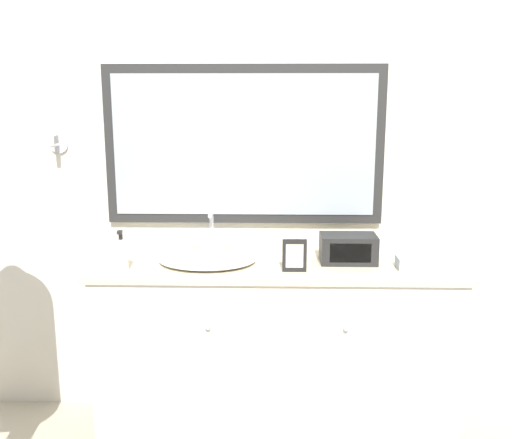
{
  "coord_description": "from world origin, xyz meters",
  "views": [
    {
      "loc": [
        -0.03,
        -2.28,
        1.64
      ],
      "look_at": [
        -0.1,
        0.28,
        1.09
      ],
      "focal_mm": 40.0,
      "sensor_mm": 36.0,
      "label": 1
    }
  ],
  "objects": [
    {
      "name": "picture_frame",
      "position": [
        0.08,
        0.12,
        0.97
      ],
      "size": [
        0.11,
        0.01,
        0.15
      ],
      "color": "black",
      "rests_on": "vanity_counter"
    },
    {
      "name": "appliance_box",
      "position": [
        0.33,
        0.28,
        0.96
      ],
      "size": [
        0.26,
        0.16,
        0.13
      ],
      "color": "black",
      "rests_on": "vanity_counter"
    },
    {
      "name": "wall_back",
      "position": [
        -0.01,
        0.58,
        1.28
      ],
      "size": [
        8.0,
        0.18,
        2.55
      ],
      "color": "silver",
      "rests_on": "ground_plane"
    },
    {
      "name": "sink_basin",
      "position": [
        -0.32,
        0.26,
        0.91
      ],
      "size": [
        0.45,
        0.41,
        0.2
      ],
      "color": "white",
      "rests_on": "vanity_counter"
    },
    {
      "name": "vanity_counter",
      "position": [
        0.0,
        0.28,
        0.45
      ],
      "size": [
        1.7,
        0.55,
        0.89
      ],
      "color": "beige",
      "rests_on": "ground_plane"
    },
    {
      "name": "hand_towel_near_sink",
      "position": [
        0.63,
        0.18,
        0.92
      ],
      "size": [
        0.19,
        0.1,
        0.05
      ],
      "color": "#A8B7C6",
      "rests_on": "vanity_counter"
    },
    {
      "name": "soap_bottle",
      "position": [
        -0.68,
        0.11,
        0.97
      ],
      "size": [
        0.06,
        0.06,
        0.19
      ],
      "color": "white",
      "rests_on": "vanity_counter"
    }
  ]
}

